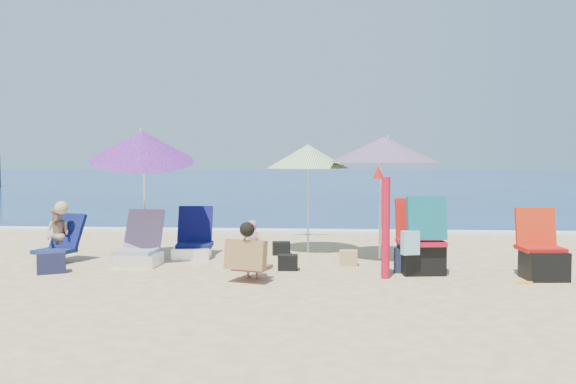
# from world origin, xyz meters

# --- Properties ---
(ground) EXTENTS (120.00, 120.00, 0.00)m
(ground) POSITION_xyz_m (0.00, 0.00, 0.00)
(ground) COLOR #D8BC84
(ground) RESTS_ON ground
(sea) EXTENTS (120.00, 80.00, 0.12)m
(sea) POSITION_xyz_m (0.00, 45.00, -0.05)
(sea) COLOR navy
(sea) RESTS_ON ground
(foam) EXTENTS (120.00, 0.50, 0.04)m
(foam) POSITION_xyz_m (0.00, 5.10, 0.02)
(foam) COLOR white
(foam) RESTS_ON ground
(umbrella_turquoise) EXTENTS (2.24, 2.24, 1.98)m
(umbrella_turquoise) POSITION_xyz_m (1.17, 1.57, 1.74)
(umbrella_turquoise) COLOR white
(umbrella_turquoise) RESTS_ON ground
(umbrella_striped) EXTENTS (1.61, 1.61, 1.88)m
(umbrella_striped) POSITION_xyz_m (-0.05, 2.23, 1.64)
(umbrella_striped) COLOR silver
(umbrella_striped) RESTS_ON ground
(umbrella_blue) EXTENTS (2.02, 2.06, 2.19)m
(umbrella_blue) POSITION_xyz_m (-2.56, 1.11, 1.79)
(umbrella_blue) COLOR silver
(umbrella_blue) RESTS_ON ground
(furled_umbrella) EXTENTS (0.27, 0.25, 1.50)m
(furled_umbrella) POSITION_xyz_m (1.05, 0.08, 0.82)
(furled_umbrella) COLOR red
(furled_umbrella) RESTS_ON ground
(chair_navy) EXTENTS (0.66, 0.82, 0.81)m
(chair_navy) POSITION_xyz_m (-1.89, 1.59, 0.22)
(chair_navy) COLOR #0B1140
(chair_navy) RESTS_ON ground
(chair_rainbow) EXTENTS (0.66, 0.75, 0.81)m
(chair_rainbow) POSITION_xyz_m (-2.53, 0.84, 0.22)
(chair_rainbow) COLOR #E57251
(chair_rainbow) RESTS_ON ground
(camp_chair_left) EXTENTS (0.59, 0.60, 0.94)m
(camp_chair_left) POSITION_xyz_m (3.14, 0.18, 0.28)
(camp_chair_left) COLOR #B6110D
(camp_chair_left) RESTS_ON ground
(camp_chair_right) EXTENTS (0.66, 0.77, 1.09)m
(camp_chair_right) POSITION_xyz_m (1.59, 0.44, 0.39)
(camp_chair_right) COLOR #B60D25
(camp_chair_right) RESTS_ON ground
(person_center) EXTENTS (0.60, 0.68, 0.79)m
(person_center) POSITION_xyz_m (-0.72, -0.19, 0.38)
(person_center) COLOR #AF7769
(person_center) RESTS_ON ground
(person_left) EXTENTS (0.72, 0.75, 0.95)m
(person_left) POSITION_xyz_m (-3.86, 0.99, 0.43)
(person_left) COLOR tan
(person_left) RESTS_ON ground
(bag_navy_a) EXTENTS (0.46, 0.42, 0.29)m
(bag_navy_a) POSITION_xyz_m (-3.56, 0.12, 0.15)
(bag_navy_a) COLOR #191B37
(bag_navy_a) RESTS_ON ground
(bag_black_a) EXTENTS (0.32, 0.25, 0.22)m
(bag_black_a) POSITION_xyz_m (-0.48, 1.93, 0.11)
(bag_black_a) COLOR black
(bag_black_a) RESTS_ON ground
(bag_tan) EXTENTS (0.27, 0.20, 0.23)m
(bag_tan) POSITION_xyz_m (0.61, 1.00, 0.11)
(bag_tan) COLOR tan
(bag_tan) RESTS_ON ground
(bag_navy_b) EXTENTS (0.48, 0.38, 0.33)m
(bag_navy_b) POSITION_xyz_m (1.46, 0.56, 0.17)
(bag_navy_b) COLOR #181E35
(bag_navy_b) RESTS_ON ground
(bag_black_b) EXTENTS (0.30, 0.21, 0.22)m
(bag_black_b) POSITION_xyz_m (-0.27, 0.57, 0.11)
(bag_black_b) COLOR black
(bag_black_b) RESTS_ON ground
(orange_item) EXTENTS (0.20, 0.11, 0.03)m
(orange_item) POSITION_xyz_m (2.81, -0.15, 0.01)
(orange_item) COLOR orange
(orange_item) RESTS_ON ground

